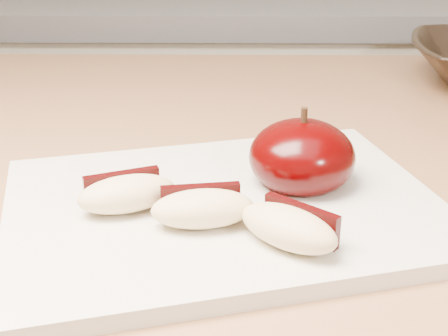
{
  "coord_description": "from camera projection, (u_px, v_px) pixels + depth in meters",
  "views": [
    {
      "loc": [
        0.09,
        -0.03,
        1.11
      ],
      "look_at": [
        0.09,
        0.35,
        0.94
      ],
      "focal_mm": 50.0,
      "sensor_mm": 36.0,
      "label": 1
    }
  ],
  "objects": [
    {
      "name": "apple_wedge_b",
      "position": [
        202.0,
        208.0,
        0.4
      ],
      "size": [
        0.07,
        0.04,
        0.02
      ],
      "rotation": [
        0.0,
        0.0,
        0.14
      ],
      "color": "beige",
      "rests_on": "cutting_board"
    },
    {
      "name": "back_cabinet",
      "position": [
        189.0,
        203.0,
        1.39
      ],
      "size": [
        2.4,
        0.62,
        0.94
      ],
      "color": "silver",
      "rests_on": "ground"
    },
    {
      "name": "cutting_board",
      "position": [
        224.0,
        208.0,
        0.44
      ],
      "size": [
        0.34,
        0.29,
        0.01
      ],
      "primitive_type": "cube",
      "rotation": [
        0.0,
        0.0,
        0.26
      ],
      "color": "beige",
      "rests_on": "island_counter"
    },
    {
      "name": "apple_wedge_a",
      "position": [
        126.0,
        193.0,
        0.42
      ],
      "size": [
        0.07,
        0.05,
        0.02
      ],
      "rotation": [
        0.0,
        0.0,
        0.38
      ],
      "color": "beige",
      "rests_on": "cutting_board"
    },
    {
      "name": "apple_half",
      "position": [
        302.0,
        157.0,
        0.46
      ],
      "size": [
        0.1,
        0.1,
        0.07
      ],
      "rotation": [
        0.0,
        0.0,
        -0.39
      ],
      "color": "black",
      "rests_on": "cutting_board"
    },
    {
      "name": "apple_wedge_c",
      "position": [
        290.0,
        227.0,
        0.38
      ],
      "size": [
        0.07,
        0.07,
        0.02
      ],
      "rotation": [
        0.0,
        0.0,
        -0.69
      ],
      "color": "beige",
      "rests_on": "cutting_board"
    }
  ]
}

